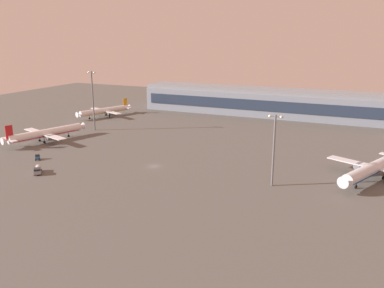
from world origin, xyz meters
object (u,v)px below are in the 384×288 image
at_px(airplane_near_gate, 375,167).
at_px(airplane_taxiway_distant, 105,111).
at_px(pushback_tug, 38,157).
at_px(apron_light_central, 274,146).
at_px(fuel_truck, 38,170).
at_px(apron_light_west, 93,97).
at_px(airplane_far_stand, 45,133).

bearing_deg(airplane_near_gate, airplane_taxiway_distant, 3.77).
bearing_deg(pushback_tug, apron_light_central, -39.23).
height_order(fuel_truck, apron_light_west, apron_light_west).
relative_size(airplane_far_stand, fuel_truck, 6.43).
height_order(airplane_taxiway_distant, pushback_tug, airplane_taxiway_distant).
xyz_separation_m(airplane_far_stand, airplane_near_gate, (138.81, 6.68, 0.32)).
height_order(airplane_near_gate, fuel_truck, airplane_near_gate).
bearing_deg(apron_light_west, apron_light_central, -22.26).
relative_size(airplane_far_stand, airplane_taxiway_distant, 1.11).
bearing_deg(airplane_taxiway_distant, fuel_truck, 134.00).
relative_size(airplane_near_gate, fuel_truck, 6.76).
distance_m(pushback_tug, fuel_truck, 17.82).
bearing_deg(pushback_tug, airplane_far_stand, 82.08).
height_order(airplane_taxiway_distant, apron_light_central, apron_light_central).
relative_size(apron_light_west, apron_light_central, 1.28).
bearing_deg(apron_light_central, airplane_taxiway_distant, 148.16).
height_order(pushback_tug, apron_light_west, apron_light_west).
height_order(airplane_far_stand, pushback_tug, airplane_far_stand).
bearing_deg(apron_light_west, airplane_far_stand, -102.26).
bearing_deg(airplane_far_stand, airplane_near_gate, 20.53).
height_order(airplane_far_stand, apron_light_west, apron_light_west).
height_order(fuel_truck, apron_light_central, apron_light_central).
height_order(airplane_far_stand, fuel_truck, airplane_far_stand).
distance_m(airplane_near_gate, apron_light_west, 135.01).
height_order(airplane_near_gate, apron_light_central, apron_light_central).
height_order(airplane_taxiway_distant, fuel_truck, airplane_taxiway_distant).
bearing_deg(airplane_far_stand, apron_light_west, 95.52).
distance_m(airplane_taxiway_distant, fuel_truck, 103.61).
height_order(airplane_far_stand, airplane_taxiway_distant, airplane_far_stand).
distance_m(airplane_taxiway_distant, pushback_tug, 87.34).
distance_m(pushback_tug, apron_light_west, 54.57).
xyz_separation_m(airplane_far_stand, airplane_taxiway_distant, (-10.28, 60.26, -0.34)).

